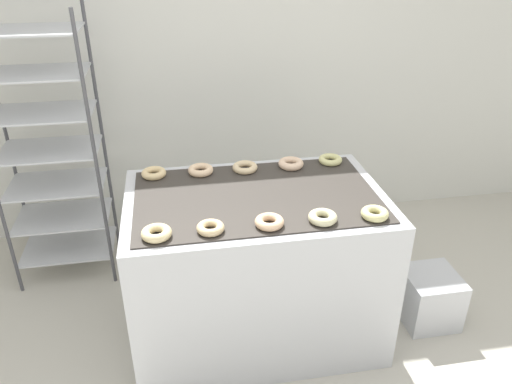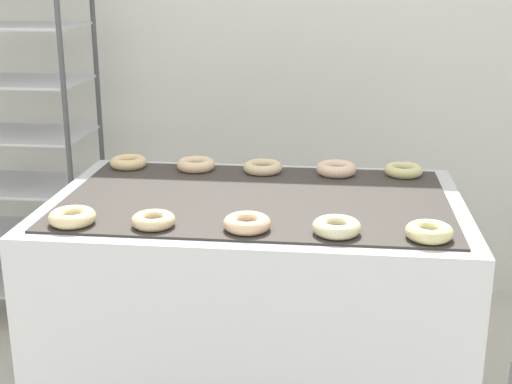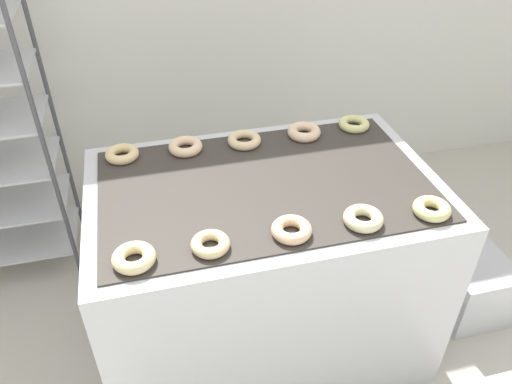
% 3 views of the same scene
% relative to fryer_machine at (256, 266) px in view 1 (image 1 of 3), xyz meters
% --- Properties ---
extents(wall_back, '(8.00, 0.05, 2.80)m').
position_rel_fryer_machine_xyz_m(wall_back, '(-0.00, 1.41, 0.92)').
color(wall_back, silver).
rests_on(wall_back, ground_plane).
extents(fryer_machine, '(1.43, 0.93, 0.95)m').
position_rel_fryer_machine_xyz_m(fryer_machine, '(0.00, 0.00, 0.00)').
color(fryer_machine, silver).
rests_on(fryer_machine, ground_plane).
extents(baking_rack_cart, '(0.66, 0.47, 1.87)m').
position_rel_fryer_machine_xyz_m(baking_rack_cart, '(-1.24, 0.87, 0.47)').
color(baking_rack_cart, '#4C4C51').
rests_on(baking_rack_cart, ground_plane).
extents(glaze_bin, '(0.33, 0.34, 0.34)m').
position_rel_fryer_machine_xyz_m(glaze_bin, '(1.10, -0.11, -0.31)').
color(glaze_bin, silver).
rests_on(glaze_bin, ground_plane).
extents(donut_near_leftmost, '(0.15, 0.15, 0.04)m').
position_rel_fryer_machine_xyz_m(donut_near_leftmost, '(-0.54, -0.33, 0.50)').
color(donut_near_leftmost, beige).
rests_on(donut_near_leftmost, fryer_machine).
extents(donut_near_left, '(0.14, 0.14, 0.04)m').
position_rel_fryer_machine_xyz_m(donut_near_left, '(-0.28, -0.33, 0.50)').
color(donut_near_left, beige).
rests_on(donut_near_left, fryer_machine).
extents(donut_near_center, '(0.15, 0.15, 0.04)m').
position_rel_fryer_machine_xyz_m(donut_near_center, '(0.01, -0.32, 0.50)').
color(donut_near_center, beige).
rests_on(donut_near_center, fryer_machine).
extents(donut_near_right, '(0.15, 0.15, 0.04)m').
position_rel_fryer_machine_xyz_m(donut_near_right, '(0.28, -0.33, 0.50)').
color(donut_near_right, beige).
rests_on(donut_near_right, fryer_machine).
extents(donut_near_rightmost, '(0.14, 0.14, 0.04)m').
position_rel_fryer_machine_xyz_m(donut_near_rightmost, '(0.55, -0.34, 0.50)').
color(donut_near_rightmost, beige).
rests_on(donut_near_rightmost, fryer_machine).
extents(donut_far_leftmost, '(0.15, 0.15, 0.04)m').
position_rel_fryer_machine_xyz_m(donut_far_leftmost, '(-0.55, 0.34, 0.50)').
color(donut_far_leftmost, beige).
rests_on(donut_far_leftmost, fryer_machine).
extents(donut_far_left, '(0.15, 0.15, 0.04)m').
position_rel_fryer_machine_xyz_m(donut_far_left, '(-0.28, 0.33, 0.50)').
color(donut_far_left, beige).
rests_on(donut_far_left, fryer_machine).
extents(donut_far_center, '(0.15, 0.15, 0.04)m').
position_rel_fryer_machine_xyz_m(donut_far_center, '(-0.01, 0.33, 0.50)').
color(donut_far_center, beige).
rests_on(donut_far_center, fryer_machine).
extents(donut_far_right, '(0.15, 0.15, 0.05)m').
position_rel_fryer_machine_xyz_m(donut_far_right, '(0.27, 0.33, 0.50)').
color(donut_far_right, beige).
rests_on(donut_far_right, fryer_machine).
extents(donut_far_rightmost, '(0.15, 0.15, 0.04)m').
position_rel_fryer_machine_xyz_m(donut_far_rightmost, '(0.53, 0.34, 0.50)').
color(donut_far_rightmost, beige).
rests_on(donut_far_rightmost, fryer_machine).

